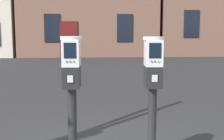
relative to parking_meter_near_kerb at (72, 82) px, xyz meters
The scene contains 2 objects.
parking_meter_near_kerb is the anchor object (origin of this frame).
parking_meter_twin_adjacent 0.84m from the parking_meter_near_kerb, ahead, with size 0.23×0.26×1.47m.
Camera 1 is at (-0.12, -3.50, 1.70)m, focal length 50.17 mm.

